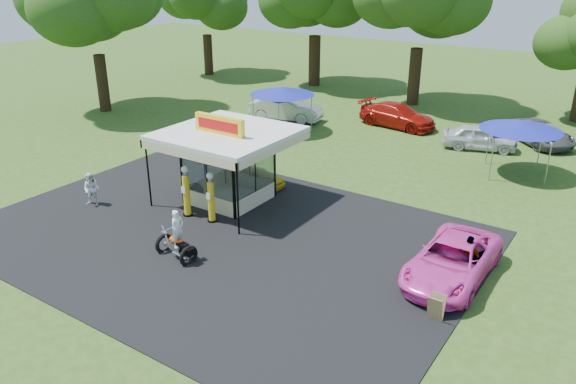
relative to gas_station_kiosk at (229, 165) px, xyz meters
name	(u,v)px	position (x,y,z in m)	size (l,w,h in m)	color
ground	(188,255)	(2.00, -4.99, -1.78)	(120.00, 120.00, 0.00)	#2D4F18
asphalt_apron	(222,235)	(2.00, -2.99, -1.76)	(20.00, 14.00, 0.04)	black
gas_station_kiosk	(229,165)	(0.00, 0.00, 0.00)	(5.40, 5.40, 4.18)	white
gas_pump_left	(186,192)	(-0.45, -2.36, -0.66)	(0.44, 0.44, 2.35)	black
gas_pump_right	(211,198)	(0.83, -2.22, -0.69)	(0.43, 0.43, 2.28)	black
motorcycle	(177,239)	(1.89, -5.36, -0.97)	(1.81, 1.04, 2.09)	black
spare_tires	(196,192)	(-1.30, -0.91, -1.36)	(1.06, 0.75, 0.87)	black
a_frame_sign	(436,308)	(11.32, -3.73, -1.34)	(0.49, 0.44, 0.88)	#593819
kiosk_car	(258,177)	(0.00, 2.21, -1.30)	(1.13, 2.82, 0.96)	yellow
pink_sedan	(452,260)	(10.89, -1.03, -1.07)	(2.38, 5.16, 1.43)	#FF45C2
spectator_west	(92,189)	(-4.86, -3.92, -1.00)	(0.77, 0.60, 1.57)	white
spectator_east_b	(468,257)	(11.35, -0.68, -0.96)	(0.96, 0.40, 1.64)	gray
bg_car_a	(286,108)	(-5.69, 13.15, -0.95)	(1.75, 5.02, 1.66)	beige
bg_car_b	(397,115)	(1.43, 15.92, -1.01)	(2.16, 5.30, 1.54)	#A9160D
bg_car_c	(480,137)	(7.43, 14.17, -1.06)	(1.71, 4.25, 1.45)	silver
bg_car_d	(540,133)	(10.13, 17.30, -1.10)	(2.26, 4.91, 1.36)	#545356
tent_west	(282,91)	(-4.42, 10.80, 0.85)	(4.17, 4.17, 2.91)	gray
tent_east	(521,126)	(10.18, 11.04, 0.82)	(4.11, 4.11, 2.87)	gray
oak_far_a	(205,2)	(-21.20, 22.75, 4.90)	(8.86, 8.86, 10.50)	black
oak_far_c	(421,0)	(-0.13, 22.43, 5.87)	(10.23, 10.23, 12.06)	black
oak_near	(92,3)	(-18.30, 7.85, 5.82)	(10.53, 10.53, 12.13)	black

